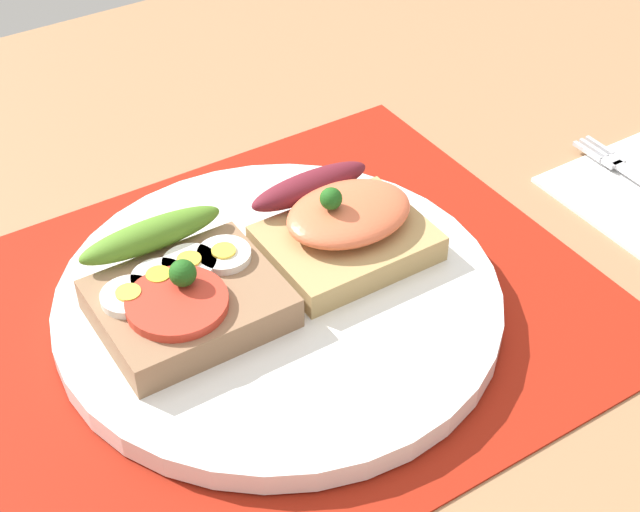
% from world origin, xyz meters
% --- Properties ---
extents(ground_plane, '(1.20, 0.90, 0.03)m').
position_xyz_m(ground_plane, '(0.00, 0.00, -0.02)').
color(ground_plane, '#9A6F4B').
extents(placemat, '(0.39, 0.33, 0.00)m').
position_xyz_m(placemat, '(0.00, 0.00, 0.00)').
color(placemat, maroon).
rests_on(placemat, ground_plane).
extents(plate, '(0.27, 0.27, 0.02)m').
position_xyz_m(plate, '(0.00, 0.00, 0.01)').
color(plate, white).
rests_on(plate, placemat).
extents(sandwich_egg_tomato, '(0.10, 0.10, 0.04)m').
position_xyz_m(sandwich_egg_tomato, '(-0.06, 0.02, 0.03)').
color(sandwich_egg_tomato, '#8E694B').
rests_on(sandwich_egg_tomato, plate).
extents(sandwich_salmon, '(0.10, 0.09, 0.05)m').
position_xyz_m(sandwich_salmon, '(0.06, 0.01, 0.04)').
color(sandwich_salmon, tan).
rests_on(sandwich_salmon, plate).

